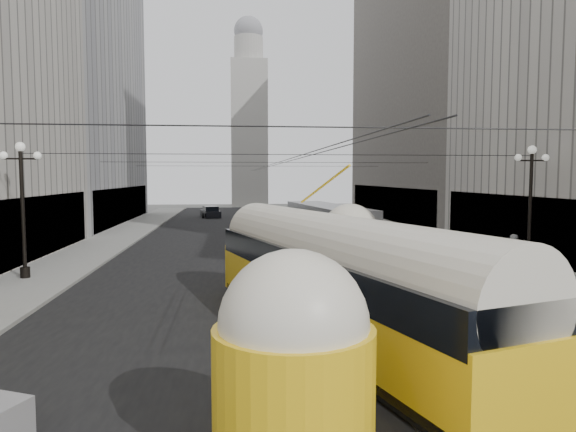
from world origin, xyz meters
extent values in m
cube|color=black|center=(0.00, 32.50, 0.00)|extent=(20.00, 85.00, 0.02)
cube|color=gray|center=(-12.00, 36.00, 0.07)|extent=(4.00, 72.00, 0.15)
cube|color=gray|center=(12.00, 36.00, 0.07)|extent=(4.00, 72.00, 0.15)
cube|color=gray|center=(-0.75, 32.50, 0.00)|extent=(0.12, 85.00, 0.04)
cube|color=gray|center=(0.75, 32.50, 0.00)|extent=(0.12, 85.00, 0.04)
cube|color=black|center=(-14.05, 24.00, 2.00)|extent=(0.10, 18.00, 3.60)
cube|color=#999999|center=(-20.00, 48.00, 14.00)|extent=(12.00, 28.00, 28.00)
cube|color=black|center=(-14.05, 48.00, 2.00)|extent=(0.10, 25.20, 3.60)
cube|color=black|center=(14.05, 22.00, 2.00)|extent=(0.10, 18.00, 3.60)
cube|color=#514C47|center=(20.00, 48.00, 16.00)|extent=(12.00, 32.00, 32.00)
cube|color=black|center=(14.05, 48.00, 2.00)|extent=(0.10, 28.80, 3.60)
cube|color=#B2AFA8|center=(0.00, 80.00, 12.00)|extent=(6.00, 6.00, 24.00)
cylinder|color=#B2AFA8|center=(0.00, 80.00, 26.00)|extent=(4.80, 4.80, 4.00)
sphere|color=gray|center=(0.00, 80.00, 28.96)|extent=(4.80, 4.80, 4.80)
cylinder|color=black|center=(-12.60, 18.00, 3.15)|extent=(0.18, 0.18, 6.00)
cylinder|color=black|center=(-12.60, 18.00, 0.40)|extent=(0.44, 0.44, 0.50)
cylinder|color=black|center=(-12.60, 18.00, 5.75)|extent=(1.60, 0.08, 0.08)
sphere|color=white|center=(-12.60, 18.00, 6.30)|extent=(0.44, 0.44, 0.44)
sphere|color=white|center=(-13.35, 18.00, 5.90)|extent=(0.36, 0.36, 0.36)
sphere|color=white|center=(-11.85, 18.00, 5.90)|extent=(0.36, 0.36, 0.36)
cylinder|color=black|center=(12.60, 18.00, 3.15)|extent=(0.18, 0.18, 6.00)
cylinder|color=black|center=(12.60, 18.00, 0.40)|extent=(0.44, 0.44, 0.50)
cylinder|color=black|center=(12.60, 18.00, 5.75)|extent=(1.60, 0.08, 0.08)
sphere|color=white|center=(12.60, 18.00, 6.30)|extent=(0.44, 0.44, 0.44)
sphere|color=white|center=(11.85, 18.00, 5.90)|extent=(0.36, 0.36, 0.36)
sphere|color=white|center=(13.35, 18.00, 5.90)|extent=(0.36, 0.36, 0.36)
cylinder|color=black|center=(0.00, 4.00, 6.00)|extent=(25.00, 0.03, 0.03)
cylinder|color=black|center=(0.00, 18.00, 6.00)|extent=(25.00, 0.03, 0.03)
cylinder|color=black|center=(0.00, 32.00, 6.00)|extent=(25.00, 0.03, 0.03)
cylinder|color=black|center=(0.00, 46.00, 6.00)|extent=(25.00, 0.03, 0.03)
cylinder|color=black|center=(0.00, 36.00, 5.80)|extent=(0.03, 72.00, 0.03)
cylinder|color=black|center=(0.40, 36.00, 5.80)|extent=(0.03, 72.00, 0.03)
cube|color=yellow|center=(0.27, 8.10, 1.10)|extent=(6.85, 14.88, 1.79)
cube|color=black|center=(0.27, 8.10, 0.26)|extent=(6.72, 14.45, 0.32)
cube|color=black|center=(0.27, 8.10, 2.26)|extent=(6.80, 14.67, 0.89)
cylinder|color=silver|center=(0.27, 8.10, 2.57)|extent=(6.48, 14.57, 2.42)
cylinder|color=yellow|center=(-1.82, 1.15, 1.21)|extent=(2.73, 2.73, 2.42)
sphere|color=silver|center=(-1.82, 1.15, 2.47)|extent=(2.52, 2.52, 2.52)
cylinder|color=yellow|center=(2.35, 15.05, 1.21)|extent=(2.73, 2.73, 2.42)
sphere|color=silver|center=(2.35, 15.05, 2.47)|extent=(2.52, 2.52, 2.52)
cube|color=#97999C|center=(3.37, 25.96, 1.55)|extent=(4.05, 12.19, 2.99)
cube|color=black|center=(3.37, 25.96, 2.04)|extent=(4.01, 11.78, 1.10)
cube|color=black|center=(3.37, 20.03, 1.89)|extent=(2.29, 0.40, 1.40)
cylinder|color=black|center=(2.13, 21.95, 0.50)|extent=(0.30, 1.00, 1.00)
cylinder|color=black|center=(4.62, 21.95, 0.50)|extent=(0.30, 1.00, 1.00)
cylinder|color=black|center=(2.13, 29.97, 0.50)|extent=(0.30, 1.00, 1.00)
cylinder|color=black|center=(4.62, 29.97, 0.50)|extent=(0.30, 1.00, 1.00)
cube|color=white|center=(5.45, 47.21, 0.53)|extent=(3.02, 5.33, 0.89)
cube|color=black|center=(5.45, 47.21, 1.16)|extent=(2.33, 3.07, 0.84)
cylinder|color=black|center=(4.52, 45.51, 0.36)|extent=(0.22, 0.71, 0.71)
cylinder|color=black|center=(6.37, 45.51, 0.36)|extent=(0.22, 0.71, 0.71)
cylinder|color=black|center=(4.52, 48.92, 0.36)|extent=(0.22, 0.71, 0.71)
cylinder|color=black|center=(6.37, 48.92, 0.36)|extent=(0.22, 0.71, 0.71)
cube|color=black|center=(-5.50, 55.32, 0.46)|extent=(2.68, 4.58, 0.76)
cube|color=black|center=(-5.50, 55.32, 1.00)|extent=(2.04, 2.65, 0.72)
cylinder|color=black|center=(-6.29, 53.87, 0.31)|extent=(0.22, 0.61, 0.61)
cylinder|color=black|center=(-4.70, 53.87, 0.31)|extent=(0.22, 0.61, 0.61)
cylinder|color=black|center=(-6.29, 56.78, 0.31)|extent=(0.22, 0.61, 0.61)
cylinder|color=black|center=(-4.70, 56.78, 0.31)|extent=(0.22, 0.61, 0.61)
imported|color=#212227|center=(-1.41, 4.09, 0.80)|extent=(0.60, 0.69, 1.60)
imported|color=slate|center=(12.47, 19.20, 0.97)|extent=(0.84, 0.56, 1.63)
camera|label=1|loc=(-2.80, -7.14, 4.92)|focal=32.00mm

